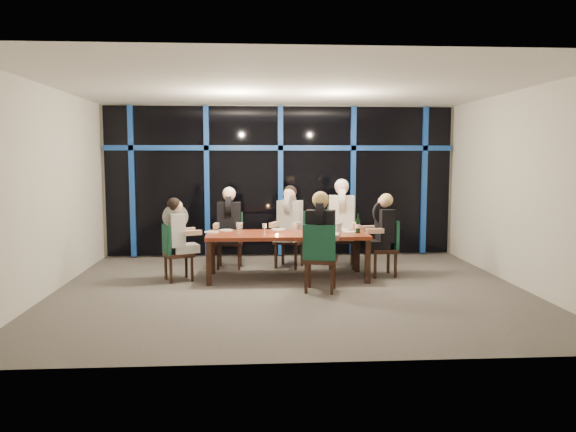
{
  "coord_description": "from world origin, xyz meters",
  "views": [
    {
      "loc": [
        -0.57,
        -8.22,
        1.98
      ],
      "look_at": [
        0.0,
        0.6,
        1.05
      ],
      "focal_mm": 35.0,
      "sensor_mm": 36.0,
      "label": 1
    }
  ],
  "objects": [
    {
      "name": "wine_glass_b",
      "position": [
        0.17,
        1.02,
        0.87
      ],
      "size": [
        0.06,
        0.06,
        0.16
      ],
      "color": "white",
      "rests_on": "dining_table"
    },
    {
      "name": "chair_end_left",
      "position": [
        -1.83,
        0.72,
        0.51
      ],
      "size": [
        0.55,
        0.55,
        0.91
      ],
      "rotation": [
        0.0,
        0.0,
        1.96
      ],
      "color": "black",
      "rests_on": "ground"
    },
    {
      "name": "room",
      "position": [
        0.0,
        0.0,
        2.02
      ],
      "size": [
        7.04,
        7.0,
        3.02
      ],
      "color": "#5E5753",
      "rests_on": "ground"
    },
    {
      "name": "chair_end_right",
      "position": [
        1.67,
        0.89,
        0.53
      ],
      "size": [
        0.48,
        0.48,
        0.94
      ],
      "rotation": [
        0.0,
        0.0,
        4.82
      ],
      "color": "black",
      "rests_on": "ground"
    },
    {
      "name": "diner_near_mid",
      "position": [
        0.44,
        -0.11,
        0.97
      ],
      "size": [
        0.57,
        0.68,
        0.99
      ],
      "rotation": [
        0.0,
        0.0,
        2.9
      ],
      "color": "black",
      "rests_on": "ground"
    },
    {
      "name": "plate_end_right",
      "position": [
        1.03,
        0.83,
        0.76
      ],
      "size": [
        0.24,
        0.24,
        0.01
      ],
      "primitive_type": "cylinder",
      "color": "white",
      "rests_on": "dining_table"
    },
    {
      "name": "plate_near_mid",
      "position": [
        0.57,
        0.44,
        0.76
      ],
      "size": [
        0.24,
        0.24,
        0.01
      ],
      "primitive_type": "cylinder",
      "color": "white",
      "rests_on": "dining_table"
    },
    {
      "name": "wine_glass_d",
      "position": [
        -0.79,
        0.81,
        0.88
      ],
      "size": [
        0.07,
        0.07,
        0.18
      ],
      "color": "silver",
      "rests_on": "dining_table"
    },
    {
      "name": "plate_far_left",
      "position": [
        -1.01,
        1.17,
        0.76
      ],
      "size": [
        0.24,
        0.24,
        0.01
      ],
      "primitive_type": "cylinder",
      "color": "white",
      "rests_on": "dining_table"
    },
    {
      "name": "diner_end_right",
      "position": [
        1.59,
        0.89,
        0.9
      ],
      "size": [
        0.61,
        0.49,
        0.92
      ],
      "rotation": [
        0.0,
        0.0,
        4.82
      ],
      "color": "black",
      "rests_on": "ground"
    },
    {
      "name": "diner_end_left",
      "position": [
        -1.76,
        0.74,
        0.87
      ],
      "size": [
        0.63,
        0.56,
        0.89
      ],
      "rotation": [
        0.0,
        0.0,
        1.96
      ],
      "color": "black",
      "rests_on": "ground"
    },
    {
      "name": "dining_table",
      "position": [
        0.0,
        0.8,
        0.68
      ],
      "size": [
        2.6,
        1.0,
        0.75
      ],
      "color": "maroon",
      "rests_on": "ground"
    },
    {
      "name": "tea_light",
      "position": [
        -0.18,
        0.52,
        0.76
      ],
      "size": [
        0.05,
        0.05,
        0.03
      ],
      "primitive_type": "cylinder",
      "color": "#FFA24C",
      "rests_on": "dining_table"
    },
    {
      "name": "chair_far_right",
      "position": [
        1.04,
        1.73,
        0.61
      ],
      "size": [
        0.56,
        0.56,
        1.08
      ],
      "rotation": [
        0.0,
        0.0,
        -0.12
      ],
      "color": "black",
      "rests_on": "ground"
    },
    {
      "name": "chair_near_mid",
      "position": [
        0.42,
        -0.19,
        0.57
      ],
      "size": [
        0.57,
        0.57,
        1.01
      ],
      "rotation": [
        0.0,
        0.0,
        2.9
      ],
      "color": "black",
      "rests_on": "ground"
    },
    {
      "name": "plate_far_right",
      "position": [
        0.96,
        1.08,
        0.76
      ],
      "size": [
        0.24,
        0.24,
        0.01
      ],
      "primitive_type": "cylinder",
      "color": "white",
      "rests_on": "dining_table"
    },
    {
      "name": "wine_glass_a",
      "position": [
        -0.37,
        0.64,
        0.88
      ],
      "size": [
        0.07,
        0.07,
        0.18
      ],
      "color": "white",
      "rests_on": "dining_table"
    },
    {
      "name": "chair_far_left",
      "position": [
        -0.97,
        1.82,
        0.55
      ],
      "size": [
        0.48,
        0.48,
        0.99
      ],
      "rotation": [
        0.0,
        0.0,
        -0.06
      ],
      "color": "black",
      "rests_on": "ground"
    },
    {
      "name": "diner_far_left",
      "position": [
        -0.98,
        1.73,
        0.94
      ],
      "size": [
        0.51,
        0.63,
        0.96
      ],
      "rotation": [
        0.0,
        0.0,
        -0.06
      ],
      "color": "black",
      "rests_on": "ground"
    },
    {
      "name": "plate_end_left",
      "position": [
        -1.23,
        0.96,
        0.76
      ],
      "size": [
        0.24,
        0.24,
        0.01
      ],
      "primitive_type": "cylinder",
      "color": "white",
      "rests_on": "dining_table"
    },
    {
      "name": "window_wall",
      "position": [
        0.01,
        2.93,
        1.55
      ],
      "size": [
        6.86,
        0.43,
        2.94
      ],
      "color": "black",
      "rests_on": "ground"
    },
    {
      "name": "water_pitcher",
      "position": [
        0.79,
        0.55,
        0.84
      ],
      "size": [
        0.12,
        0.1,
        0.19
      ],
      "rotation": [
        0.0,
        0.0,
        -0.28
      ],
      "color": "silver",
      "rests_on": "dining_table"
    },
    {
      "name": "wine_bottle",
      "position": [
        1.15,
        0.72,
        0.87
      ],
      "size": [
        0.07,
        0.07,
        0.32
      ],
      "rotation": [
        0.0,
        0.0,
        0.35
      ],
      "color": "black",
      "rests_on": "dining_table"
    },
    {
      "name": "wine_glass_c",
      "position": [
        0.48,
        0.72,
        0.87
      ],
      "size": [
        0.06,
        0.06,
        0.16
      ],
      "color": "silver",
      "rests_on": "dining_table"
    },
    {
      "name": "chair_far_mid",
      "position": [
        0.13,
        1.82,
        0.56
      ],
      "size": [
        0.61,
        0.61,
        1.01
      ],
      "rotation": [
        0.0,
        0.0,
        -0.4
      ],
      "color": "black",
      "rests_on": "ground"
    },
    {
      "name": "diner_far_right",
      "position": [
        1.03,
        1.64,
        1.03
      ],
      "size": [
        0.57,
        0.71,
        1.06
      ],
      "rotation": [
        0.0,
        0.0,
        -0.12
      ],
      "color": "silver",
      "rests_on": "ground"
    },
    {
      "name": "diner_far_mid",
      "position": [
        0.1,
        1.74,
        0.96
      ],
      "size": [
        0.63,
        0.69,
        0.98
      ],
      "rotation": [
        0.0,
        0.0,
        -0.4
      ],
      "color": "black",
      "rests_on": "ground"
    },
    {
      "name": "wine_glass_e",
      "position": [
        0.91,
        0.94,
        0.88
      ],
      "size": [
        0.07,
        0.07,
        0.17
      ],
      "color": "white",
      "rests_on": "dining_table"
    },
    {
      "name": "plate_far_mid",
      "position": [
        -0.12,
        1.22,
        0.76
      ],
      "size": [
        0.24,
        0.24,
        0.01
      ],
      "primitive_type": "cylinder",
      "color": "white",
      "rests_on": "dining_table"
    }
  ]
}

